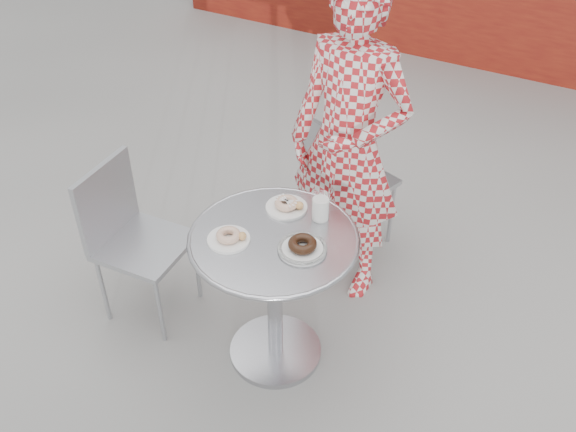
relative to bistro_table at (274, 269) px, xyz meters
The scene contains 9 objects.
ground 0.55m from the bistro_table, 80.07° to the right, with size 60.00×60.00×0.00m, color #A8A5A0.
bistro_table is the anchor object (origin of this frame).
chair_far 0.96m from the bistro_table, 93.39° to the left, with size 0.49×0.49×0.81m.
chair_left 0.76m from the bistro_table, behind, with size 0.41×0.41×0.81m.
seated_person 0.69m from the bistro_table, 86.40° to the left, with size 0.60×0.39×1.65m, color #AE1A20.
plate_far 0.28m from the bistro_table, 102.70° to the left, with size 0.18×0.18×0.05m.
plate_near 0.26m from the bistro_table, 143.74° to the right, with size 0.17×0.17×0.05m.
plate_checker 0.24m from the bistro_table, ahead, with size 0.20×0.20×0.05m.
milk_cup 0.33m from the bistro_table, 60.98° to the left, with size 0.08×0.08×0.12m.
Camera 1 is at (1.01, -1.68, 2.41)m, focal length 40.00 mm.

